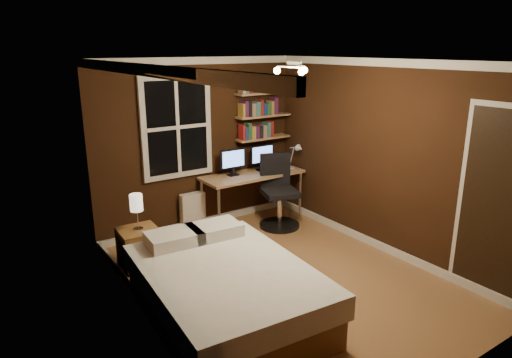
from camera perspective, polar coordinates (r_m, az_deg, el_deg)
floor at (r=5.53m, az=3.54°, el=-12.29°), size 4.20×4.20×0.00m
wall_back at (r=6.79m, az=-7.20°, el=4.29°), size 3.20×0.04×2.50m
wall_left at (r=4.30m, az=-13.30°, el=-3.06°), size 0.04×4.20×2.50m
wall_right at (r=6.14m, az=15.66°, el=2.55°), size 0.04×4.20×2.50m
ceiling at (r=4.87m, az=4.07°, el=14.55°), size 3.20×4.20×0.02m
window at (r=6.55m, az=-9.88°, el=6.42°), size 1.06×0.06×1.46m
door at (r=5.38m, az=28.01°, el=-3.22°), size 0.03×0.82×2.05m
ceiling_fixture at (r=4.79m, az=4.81°, el=13.32°), size 0.44×0.44×0.18m
bookshelf_lower at (r=7.23m, az=0.90°, el=5.15°), size 0.92×0.22×0.03m
books_row_lower at (r=7.21m, az=0.90°, el=6.17°), size 0.54×0.16×0.23m
bookshelf_middle at (r=7.17m, az=0.91°, el=7.90°), size 0.92×0.22×0.03m
books_row_middle at (r=7.15m, az=0.91°, el=8.93°), size 0.60×0.16×0.23m
bookshelf_upper at (r=7.13m, az=0.92°, el=10.68°), size 0.92×0.22×0.03m
books_row_upper at (r=7.12m, az=0.93°, el=11.72°), size 0.66×0.16×0.23m
bed at (r=4.69m, az=-3.87°, el=-13.72°), size 1.63×2.16×0.70m
nightstand at (r=5.70m, az=-14.31°, el=-8.73°), size 0.47×0.47×0.56m
bedside_lamp at (r=5.52m, az=-14.67°, el=-4.02°), size 0.15×0.15×0.44m
radiator at (r=6.88m, az=-7.91°, el=-4.00°), size 0.37×0.13×0.56m
desk at (r=7.01m, az=-0.45°, el=0.21°), size 1.61×0.60×0.77m
monitor_left at (r=6.85m, az=-2.90°, el=2.09°), size 0.42×0.12×0.40m
monitor_right at (r=7.13m, az=0.74°, el=2.68°), size 0.42×0.12×0.40m
desk_lamp at (r=7.20m, az=4.87°, el=2.90°), size 0.14×0.32×0.44m
office_chair at (r=6.90m, az=2.83°, el=-2.45°), size 0.62×0.62×1.10m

